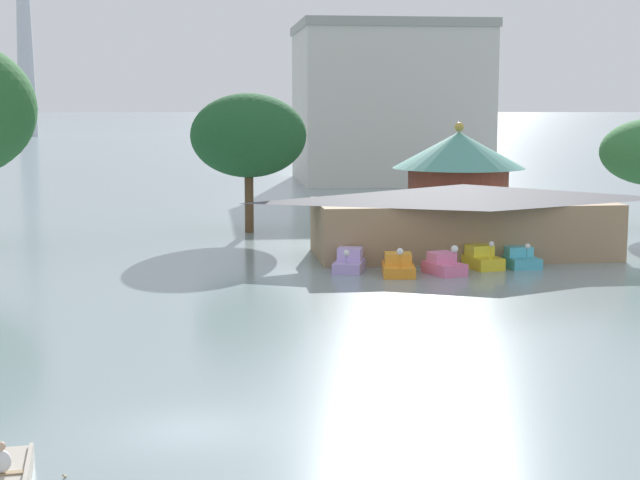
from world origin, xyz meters
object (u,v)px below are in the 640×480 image
at_px(pedal_boat_pink, 444,265).
at_px(green_roof_pavilion, 458,174).
at_px(pedal_boat_lavender, 349,262).
at_px(shoreline_tree_mid, 248,136).
at_px(pedal_boat_yellow, 481,259).
at_px(boathouse, 462,219).
at_px(pedal_boat_cyan, 519,259).
at_px(pedal_boat_orange, 398,266).
at_px(background_building_block, 388,103).
at_px(rowboat_with_rower, 4,478).

relative_size(pedal_boat_pink, green_roof_pavilion, 0.28).
xyz_separation_m(pedal_boat_lavender, shoreline_tree_mid, (-4.81, 17.11, 6.51)).
distance_m(pedal_boat_yellow, shoreline_tree_mid, 22.03).
bearing_deg(boathouse, pedal_boat_pink, -113.15).
xyz_separation_m(pedal_boat_cyan, shoreline_tree_mid, (-14.78, 16.71, 6.57)).
bearing_deg(green_roof_pavilion, pedal_boat_orange, -113.99).
relative_size(pedal_boat_orange, pedal_boat_yellow, 1.06).
height_order(pedal_boat_orange, background_building_block, background_building_block).
distance_m(rowboat_with_rower, shoreline_tree_mid, 48.09).
distance_m(pedal_boat_yellow, pedal_boat_cyan, 2.33).
xyz_separation_m(rowboat_with_rower, pedal_boat_yellow, (20.60, 29.96, 0.24)).
height_order(rowboat_with_rower, pedal_boat_lavender, pedal_boat_lavender).
xyz_separation_m(pedal_boat_orange, green_roof_pavilion, (8.10, 18.19, 3.66)).
xyz_separation_m(pedal_boat_pink, pedal_boat_yellow, (2.63, 1.78, 0.02)).
height_order(boathouse, green_roof_pavilion, green_roof_pavilion).
xyz_separation_m(pedal_boat_lavender, pedal_boat_pink, (5.02, -1.62, -0.00)).
distance_m(pedal_boat_lavender, pedal_boat_orange, 2.90).
bearing_deg(green_roof_pavilion, pedal_boat_yellow, -100.05).
distance_m(rowboat_with_rower, pedal_boat_cyan, 37.92).
distance_m(pedal_boat_cyan, green_roof_pavilion, 16.73).
bearing_deg(pedal_boat_pink, pedal_boat_orange, -112.77).
height_order(pedal_boat_pink, green_roof_pavilion, green_roof_pavilion).
height_order(pedal_boat_lavender, shoreline_tree_mid, shoreline_tree_mid).
xyz_separation_m(pedal_boat_lavender, boathouse, (7.71, 4.65, 1.80)).
relative_size(pedal_boat_orange, pedal_boat_pink, 1.14).
relative_size(pedal_boat_yellow, boathouse, 0.15).
height_order(rowboat_with_rower, pedal_boat_cyan, pedal_boat_cyan).
bearing_deg(boathouse, pedal_boat_lavender, -148.87).
xyz_separation_m(pedal_boat_cyan, green_roof_pavilion, (0.61, 16.31, 3.67)).
bearing_deg(pedal_boat_yellow, background_building_block, 162.33).
bearing_deg(rowboat_with_rower, background_building_block, -22.31).
relative_size(rowboat_with_rower, pedal_boat_orange, 1.13).
height_order(rowboat_with_rower, pedal_boat_pink, pedal_boat_pink).
distance_m(pedal_boat_cyan, boathouse, 5.16).
bearing_deg(boathouse, shoreline_tree_mid, 135.13).
height_order(pedal_boat_orange, boathouse, boathouse).
height_order(pedal_boat_lavender, background_building_block, background_building_block).
height_order(pedal_boat_pink, shoreline_tree_mid, shoreline_tree_mid).
relative_size(pedal_boat_cyan, boathouse, 0.15).
bearing_deg(pedal_boat_lavender, green_roof_pavilion, 164.60).
relative_size(rowboat_with_rower, green_roof_pavilion, 0.36).
bearing_deg(pedal_boat_yellow, pedal_boat_lavender, -100.77).
height_order(pedal_boat_yellow, shoreline_tree_mid, shoreline_tree_mid).
height_order(pedal_boat_orange, pedal_boat_pink, pedal_boat_pink).
relative_size(rowboat_with_rower, background_building_block, 0.16).
distance_m(pedal_boat_pink, pedal_boat_yellow, 3.17).
bearing_deg(shoreline_tree_mid, background_building_block, 67.43).
bearing_deg(pedal_boat_lavender, pedal_boat_yellow, 108.12).
distance_m(pedal_boat_lavender, pedal_boat_cyan, 9.98).
relative_size(boathouse, background_building_block, 0.89).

